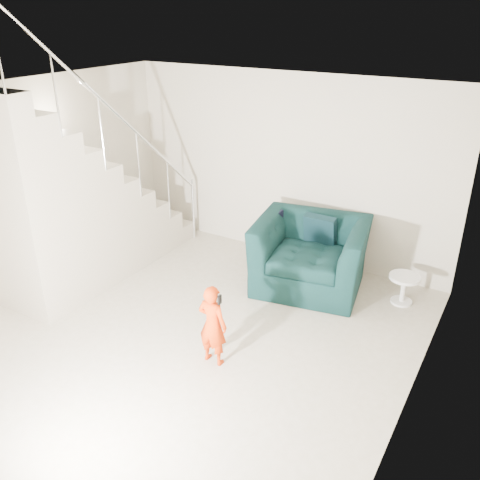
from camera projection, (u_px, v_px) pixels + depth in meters
name	position (u px, v px, depth m)	size (l,w,h in m)	color
floor	(175.00, 343.00, 5.78)	(5.50, 5.50, 0.00)	gray
ceiling	(159.00, 101.00, 4.64)	(5.50, 5.50, 0.00)	silver
back_wall	(286.00, 168.00, 7.36)	(5.00, 5.00, 0.00)	#BEB29B
left_wall	(10.00, 193.00, 6.36)	(5.50, 5.50, 0.00)	#BEB29B
right_wall	(416.00, 301.00, 4.05)	(5.50, 5.50, 0.00)	#BEB29B
armchair	(310.00, 255.00, 6.78)	(1.43, 1.25, 0.93)	black
toddler	(213.00, 325.00, 5.30)	(0.34, 0.22, 0.92)	#AF1B05
side_table	(404.00, 285.00, 6.46)	(0.39, 0.39, 0.39)	white
staircase	(76.00, 216.00, 6.73)	(1.02, 3.03, 3.62)	#ADA089
cushion	(320.00, 230.00, 6.91)	(0.44, 0.13, 0.42)	black
throw	(272.00, 237.00, 7.01)	(0.06, 0.56, 0.62)	black
phone	(220.00, 300.00, 5.10)	(0.02, 0.05, 0.10)	black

